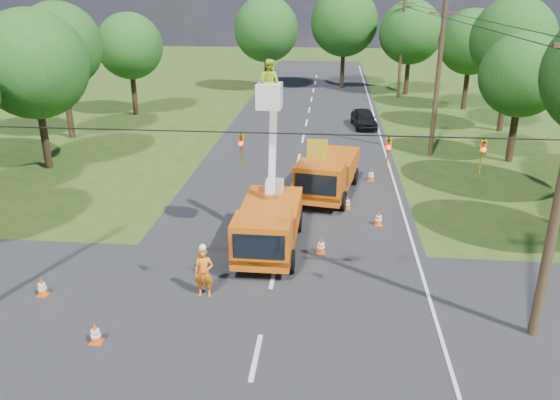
# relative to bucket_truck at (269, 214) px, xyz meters

# --- Properties ---
(ground) EXTENTS (140.00, 140.00, 0.00)m
(ground) POSITION_rel_bucket_truck_xyz_m (0.42, 12.92, -1.64)
(ground) COLOR #244C16
(ground) RESTS_ON ground
(road_main) EXTENTS (12.00, 100.00, 0.06)m
(road_main) POSITION_rel_bucket_truck_xyz_m (0.42, 12.92, -1.64)
(road_main) COLOR black
(road_main) RESTS_ON ground
(road_cross) EXTENTS (56.00, 10.00, 0.07)m
(road_cross) POSITION_rel_bucket_truck_xyz_m (0.42, -5.08, -1.64)
(road_cross) COLOR black
(road_cross) RESTS_ON ground
(edge_line) EXTENTS (0.12, 90.00, 0.02)m
(edge_line) POSITION_rel_bucket_truck_xyz_m (6.02, 12.92, -1.64)
(edge_line) COLOR silver
(edge_line) RESTS_ON ground
(bucket_truck) EXTENTS (2.47, 6.04, 7.71)m
(bucket_truck) POSITION_rel_bucket_truck_xyz_m (0.00, 0.00, 0.00)
(bucket_truck) COLOR #D0520E
(bucket_truck) RESTS_ON ground
(second_truck) EXTENTS (3.37, 6.55, 2.34)m
(second_truck) POSITION_rel_bucket_truck_xyz_m (2.29, 6.61, -0.42)
(second_truck) COLOR #D0520E
(second_truck) RESTS_ON ground
(ground_worker) EXTENTS (0.69, 0.47, 1.87)m
(ground_worker) POSITION_rel_bucket_truck_xyz_m (-1.85, -3.78, -0.70)
(ground_worker) COLOR orange
(ground_worker) RESTS_ON ground
(distant_car) EXTENTS (2.17, 4.34, 1.42)m
(distant_car) POSITION_rel_bucket_truck_xyz_m (4.93, 22.02, -0.93)
(distant_car) COLOR black
(distant_car) RESTS_ON ground
(traffic_cone_2) EXTENTS (0.38, 0.38, 0.71)m
(traffic_cone_2) POSITION_rel_bucket_truck_xyz_m (2.15, -0.08, -1.28)
(traffic_cone_2) COLOR #E34D0B
(traffic_cone_2) RESTS_ON ground
(traffic_cone_3) EXTENTS (0.38, 0.38, 0.71)m
(traffic_cone_3) POSITION_rel_bucket_truck_xyz_m (3.31, 4.86, -1.28)
(traffic_cone_3) COLOR #E34D0B
(traffic_cone_3) RESTS_ON ground
(traffic_cone_4) EXTENTS (0.38, 0.38, 0.71)m
(traffic_cone_4) POSITION_rel_bucket_truck_xyz_m (-4.55, -6.82, -1.28)
(traffic_cone_4) COLOR #E34D0B
(traffic_cone_4) RESTS_ON ground
(traffic_cone_5) EXTENTS (0.38, 0.38, 0.71)m
(traffic_cone_5) POSITION_rel_bucket_truck_xyz_m (-7.56, -4.31, -1.28)
(traffic_cone_5) COLOR #E34D0B
(traffic_cone_5) RESTS_ON ground
(traffic_cone_7) EXTENTS (0.38, 0.38, 0.71)m
(traffic_cone_7) POSITION_rel_bucket_truck_xyz_m (4.73, 9.24, -1.28)
(traffic_cone_7) COLOR #E34D0B
(traffic_cone_7) RESTS_ON ground
(traffic_cone_8) EXTENTS (0.38, 0.38, 0.71)m
(traffic_cone_8) POSITION_rel_bucket_truck_xyz_m (4.71, 3.01, -1.28)
(traffic_cone_8) COLOR #E34D0B
(traffic_cone_8) RESTS_ON ground
(pole_right_mid) EXTENTS (1.80, 0.30, 10.00)m
(pole_right_mid) POSITION_rel_bucket_truck_xyz_m (8.92, 14.92, 3.47)
(pole_right_mid) COLOR #4C3823
(pole_right_mid) RESTS_ON ground
(pole_right_far) EXTENTS (1.80, 0.30, 10.00)m
(pole_right_far) POSITION_rel_bucket_truck_xyz_m (8.92, 34.92, 3.47)
(pole_right_far) COLOR #4C3823
(pole_right_far) RESTS_ON ground
(signal_span) EXTENTS (18.00, 0.29, 1.07)m
(signal_span) POSITION_rel_bucket_truck_xyz_m (2.65, -5.09, 4.24)
(signal_span) COLOR black
(signal_span) RESTS_ON ground
(tree_left_d) EXTENTS (6.20, 6.20, 9.24)m
(tree_left_d) POSITION_rel_bucket_truck_xyz_m (-14.58, 9.92, 4.49)
(tree_left_d) COLOR #382616
(tree_left_d) RESTS_ON ground
(tree_left_e) EXTENTS (5.80, 5.80, 9.41)m
(tree_left_e) POSITION_rel_bucket_truck_xyz_m (-16.38, 16.92, 4.85)
(tree_left_e) COLOR #382616
(tree_left_e) RESTS_ON ground
(tree_left_f) EXTENTS (5.40, 5.40, 8.40)m
(tree_left_f) POSITION_rel_bucket_truck_xyz_m (-14.38, 24.92, 4.05)
(tree_left_f) COLOR #382616
(tree_left_f) RESTS_ON ground
(tree_right_c) EXTENTS (5.00, 5.00, 7.83)m
(tree_right_c) POSITION_rel_bucket_truck_xyz_m (13.62, 13.92, 3.67)
(tree_right_c) COLOR #382616
(tree_right_c) RESTS_ON ground
(tree_right_d) EXTENTS (6.00, 6.00, 9.70)m
(tree_right_d) POSITION_rel_bucket_truck_xyz_m (15.22, 21.92, 5.04)
(tree_right_d) COLOR #382616
(tree_right_d) RESTS_ON ground
(tree_right_e) EXTENTS (5.60, 5.60, 8.63)m
(tree_right_e) POSITION_rel_bucket_truck_xyz_m (14.22, 29.92, 4.17)
(tree_right_e) COLOR #382616
(tree_right_e) RESTS_ON ground
(tree_far_a) EXTENTS (6.60, 6.60, 9.50)m
(tree_far_a) POSITION_rel_bucket_truck_xyz_m (-4.58, 37.92, 4.55)
(tree_far_a) COLOR #382616
(tree_far_a) RESTS_ON ground
(tree_far_b) EXTENTS (7.00, 7.00, 10.32)m
(tree_far_b) POSITION_rel_bucket_truck_xyz_m (3.42, 39.92, 5.17)
(tree_far_b) COLOR #382616
(tree_far_b) RESTS_ON ground
(tree_far_c) EXTENTS (6.20, 6.20, 9.18)m
(tree_far_c) POSITION_rel_bucket_truck_xyz_m (9.92, 36.92, 4.42)
(tree_far_c) COLOR #382616
(tree_far_c) RESTS_ON ground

